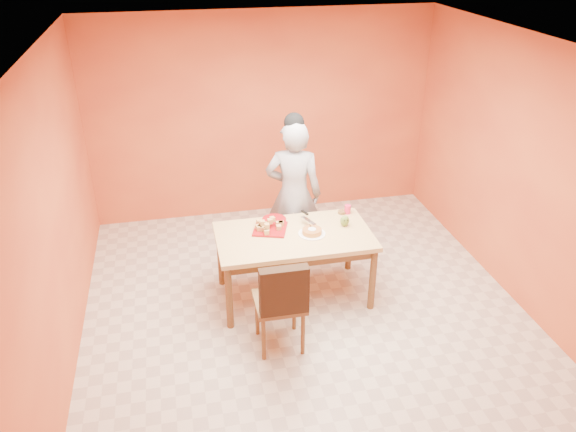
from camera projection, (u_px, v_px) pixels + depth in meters
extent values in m
plane|color=beige|center=(307.00, 316.00, 5.80)|extent=(5.00, 5.00, 0.00)
plane|color=silver|center=(313.00, 49.00, 4.54)|extent=(5.00, 5.00, 0.00)
plane|color=orange|center=(263.00, 117.00, 7.33)|extent=(4.50, 0.00, 4.50)
plane|color=orange|center=(52.00, 224.00, 4.74)|extent=(0.00, 5.00, 5.00)
plane|color=orange|center=(528.00, 178.00, 5.59)|extent=(0.00, 5.00, 5.00)
cube|color=#D0BA6C|center=(294.00, 237.00, 5.78)|extent=(1.60, 0.90, 0.05)
cube|color=brown|center=(294.00, 243.00, 5.82)|extent=(1.48, 0.78, 0.10)
cylinder|color=brown|center=(229.00, 298.00, 5.48)|extent=(0.07, 0.07, 0.71)
cylinder|color=brown|center=(220.00, 256.00, 6.16)|extent=(0.07, 0.07, 0.71)
cylinder|color=brown|center=(373.00, 280.00, 5.76)|extent=(0.07, 0.07, 0.71)
cylinder|color=brown|center=(349.00, 242.00, 6.43)|extent=(0.07, 0.07, 0.71)
imported|color=gray|center=(294.00, 194.00, 6.35)|extent=(0.73, 0.58, 1.75)
cube|color=maroon|center=(270.00, 229.00, 5.85)|extent=(0.42, 0.42, 0.02)
cylinder|color=maroon|center=(274.00, 220.00, 6.04)|extent=(0.31, 0.31, 0.02)
cylinder|color=white|center=(312.00, 234.00, 5.77)|extent=(0.31, 0.31, 0.01)
cylinder|color=orange|center=(312.00, 231.00, 5.76)|extent=(0.24, 0.24, 0.05)
cube|color=silver|center=(309.00, 221.00, 5.90)|extent=(0.13, 0.23, 0.01)
ellipsoid|color=olive|center=(345.00, 221.00, 5.90)|extent=(0.10, 0.08, 0.12)
cylinder|color=#D9204C|center=(348.00, 209.00, 6.17)|extent=(0.08, 0.08, 0.10)
cylinder|color=#38240F|center=(342.00, 212.00, 6.18)|extent=(0.11, 0.11, 0.03)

